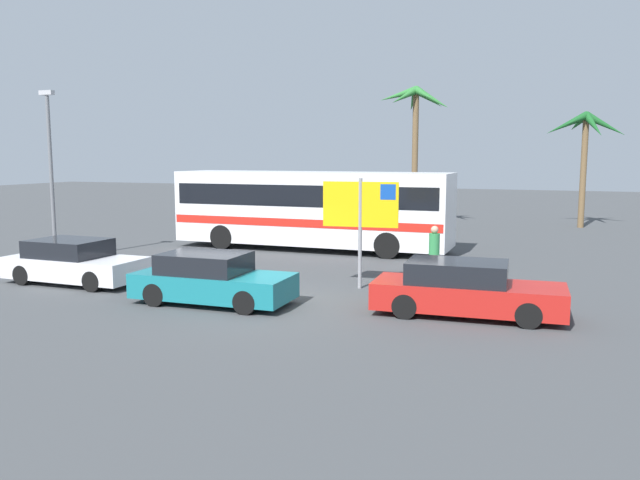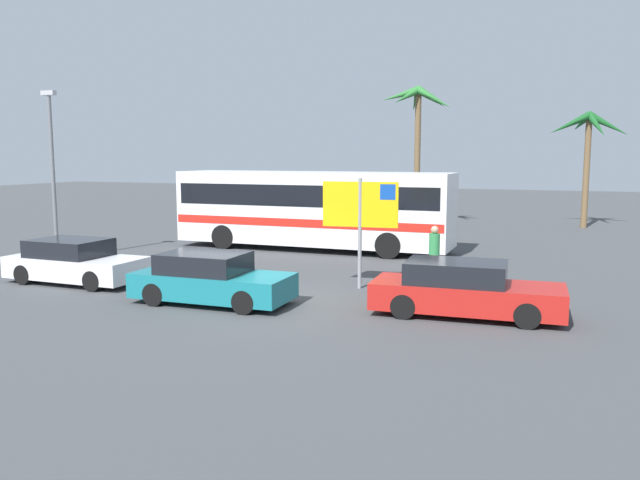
# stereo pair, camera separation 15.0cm
# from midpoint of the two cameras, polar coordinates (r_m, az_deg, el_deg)

# --- Properties ---
(ground) EXTENTS (120.00, 120.00, 0.00)m
(ground) POSITION_cam_midpoint_polar(r_m,az_deg,el_deg) (16.91, -6.00, -5.61)
(ground) COLOR #424447
(bus_front_coach) EXTENTS (11.33, 2.59, 3.17)m
(bus_front_coach) POSITION_cam_midpoint_polar(r_m,az_deg,el_deg) (26.00, -0.94, 3.04)
(bus_front_coach) COLOR white
(bus_front_coach) RESTS_ON ground
(ferry_sign) EXTENTS (2.20, 0.26, 3.20)m
(ferry_sign) POSITION_cam_midpoint_polar(r_m,az_deg,el_deg) (18.30, 3.54, 2.81)
(ferry_sign) COLOR gray
(ferry_sign) RESTS_ON ground
(car_white) EXTENTS (4.24, 1.86, 1.32)m
(car_white) POSITION_cam_midpoint_polar(r_m,az_deg,el_deg) (20.68, -21.34, -1.87)
(car_white) COLOR silver
(car_white) RESTS_ON ground
(car_red) EXTENTS (4.59, 1.90, 1.32)m
(car_red) POSITION_cam_midpoint_polar(r_m,az_deg,el_deg) (15.74, 12.58, -4.37)
(car_red) COLOR red
(car_red) RESTS_ON ground
(car_teal) EXTENTS (4.18, 1.82, 1.32)m
(car_teal) POSITION_cam_midpoint_polar(r_m,az_deg,el_deg) (16.88, -9.96, -3.50)
(car_teal) COLOR #19757F
(car_teal) RESTS_ON ground
(pedestrian_by_bus) EXTENTS (0.32, 0.32, 1.75)m
(pedestrian_by_bus) POSITION_cam_midpoint_polar(r_m,az_deg,el_deg) (19.43, 9.96, -0.84)
(pedestrian_by_bus) COLOR #706656
(pedestrian_by_bus) RESTS_ON ground
(lamp_post_left_side) EXTENTS (0.56, 0.20, 6.15)m
(lamp_post_left_side) POSITION_cam_midpoint_polar(r_m,az_deg,el_deg) (25.31, -23.10, 5.97)
(lamp_post_left_side) COLOR slate
(lamp_post_left_side) RESTS_ON ground
(palm_tree_seaside) EXTENTS (4.08, 4.05, 6.13)m
(palm_tree_seaside) POSITION_cam_midpoint_polar(r_m,az_deg,el_deg) (36.69, 22.58, 8.82)
(palm_tree_seaside) COLOR brown
(palm_tree_seaside) RESTS_ON ground
(palm_tree_inland) EXTENTS (3.76, 3.79, 7.48)m
(palm_tree_inland) POSITION_cam_midpoint_polar(r_m,az_deg,el_deg) (34.81, 8.39, 11.39)
(palm_tree_inland) COLOR brown
(palm_tree_inland) RESTS_ON ground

